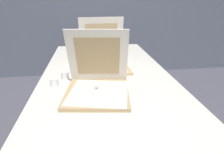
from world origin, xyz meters
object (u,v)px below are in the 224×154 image
table (107,82)px  cup_white_mid (65,75)px  cup_white_near_center (54,82)px  pizza_box_front (97,85)px  pizza_box_middle (104,61)px  cup_white_far (73,61)px

table → cup_white_mid: bearing=-179.4°
cup_white_mid → cup_white_near_center: (-0.06, -0.12, 0.00)m
pizza_box_front → cup_white_mid: bearing=138.8°
cup_white_near_center → cup_white_mid: bearing=63.3°
pizza_box_middle → table: bearing=-93.3°
pizza_box_front → cup_white_far: pizza_box_front is taller
cup_white_mid → table: bearing=0.6°
table → cup_white_far: bearing=127.9°
table → cup_white_mid: cup_white_mid is taller
cup_white_near_center → cup_white_far: bearing=78.2°
pizza_box_front → cup_white_near_center: 0.31m
table → cup_white_far: cup_white_far is taller
cup_white_far → table: bearing=-52.1°
cup_white_mid → cup_white_far: bearing=83.7°
cup_white_near_center → pizza_box_middle: bearing=42.1°
pizza_box_front → table: bearing=79.1°
pizza_box_front → cup_white_near_center: size_ratio=7.51×
table → pizza_box_middle: pizza_box_middle is taller
table → cup_white_near_center: size_ratio=35.55×
table → pizza_box_middle: bearing=90.5°
table → cup_white_mid: size_ratio=35.55×
table → pizza_box_front: pizza_box_front is taller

